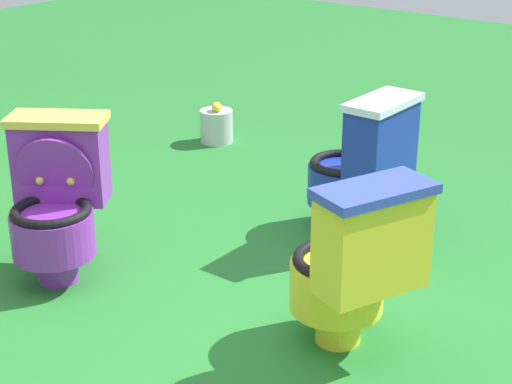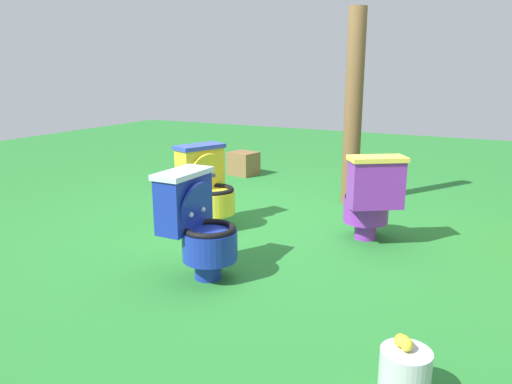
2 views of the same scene
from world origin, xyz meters
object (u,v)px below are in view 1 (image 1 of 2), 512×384
(toilet_yellow, at_px, (353,264))
(toilet_blue, at_px, (361,164))
(toilet_purple, at_px, (57,198))
(lemon_bucket, at_px, (216,125))

(toilet_yellow, xyz_separation_m, toilet_blue, (0.96, 0.55, 0.00))
(toilet_blue, xyz_separation_m, toilet_purple, (-1.22, 0.84, 0.00))
(toilet_blue, bearing_deg, toilet_purple, 145.55)
(toilet_yellow, bearing_deg, lemon_bucket, 72.95)
(toilet_yellow, distance_m, toilet_purple, 1.41)
(toilet_yellow, height_order, toilet_purple, same)
(toilet_purple, bearing_deg, toilet_yellow, 156.84)
(toilet_purple, relative_size, lemon_bucket, 2.63)
(toilet_yellow, xyz_separation_m, lemon_bucket, (1.62, 2.05, -0.26))
(toilet_blue, height_order, toilet_purple, same)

